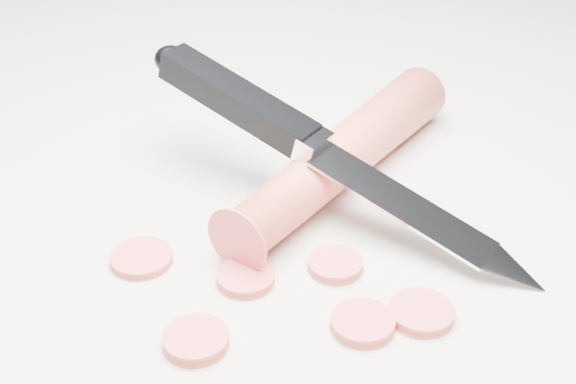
% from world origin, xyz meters
% --- Properties ---
extents(ground, '(2.40, 2.40, 0.00)m').
position_xyz_m(ground, '(0.00, 0.00, 0.00)').
color(ground, silver).
rests_on(ground, ground).
extents(carrot, '(0.09, 0.23, 0.04)m').
position_xyz_m(carrot, '(-0.01, 0.09, 0.02)').
color(carrot, '#E5523F').
rests_on(carrot, ground).
extents(carrot_slice_0, '(0.04, 0.04, 0.01)m').
position_xyz_m(carrot_slice_0, '(-0.09, -0.04, 0.00)').
color(carrot_slice_0, '#EA4E53').
rests_on(carrot_slice_0, ground).
extents(carrot_slice_1, '(0.03, 0.03, 0.01)m').
position_xyz_m(carrot_slice_1, '(-0.03, -0.09, 0.00)').
color(carrot_slice_1, '#EA4E53').
rests_on(carrot_slice_1, ground).
extents(carrot_slice_2, '(0.03, 0.03, 0.01)m').
position_xyz_m(carrot_slice_2, '(0.02, -0.00, 0.00)').
color(carrot_slice_2, '#EA4E53').
rests_on(carrot_slice_2, ground).
extents(carrot_slice_3, '(0.03, 0.03, 0.01)m').
position_xyz_m(carrot_slice_3, '(0.04, -0.05, 0.00)').
color(carrot_slice_3, '#EA4E53').
rests_on(carrot_slice_3, ground).
extents(carrot_slice_4, '(0.03, 0.03, 0.01)m').
position_xyz_m(carrot_slice_4, '(0.07, -0.03, 0.00)').
color(carrot_slice_4, '#EA4E53').
rests_on(carrot_slice_4, ground).
extents(carrot_slice_5, '(0.03, 0.03, 0.01)m').
position_xyz_m(carrot_slice_5, '(-0.03, -0.03, 0.00)').
color(carrot_slice_5, '#EA4E53').
rests_on(carrot_slice_5, ground).
extents(kitchen_knife, '(0.28, 0.10, 0.08)m').
position_xyz_m(kitchen_knife, '(-0.00, 0.05, 0.04)').
color(kitchen_knife, silver).
rests_on(kitchen_knife, ground).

